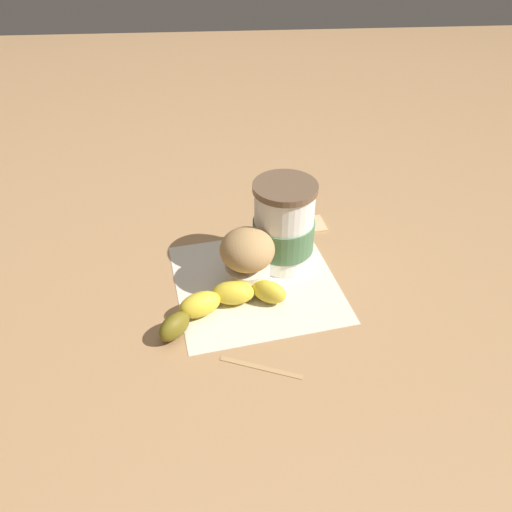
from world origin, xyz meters
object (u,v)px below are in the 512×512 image
Objects in this scene: coffee_cup at (284,227)px; sugar_packet at (315,223)px; banana at (219,303)px; muffin at (247,256)px.

coffee_cup is 0.14m from sugar_packet.
coffee_cup is 0.16m from banana.
coffee_cup is 1.49× the size of muffin.
banana is at bearing -42.85° from coffee_cup.
muffin is 0.20m from sugar_packet.
sugar_packet is at bearing 140.23° from banana.
muffin is 0.49× the size of banana.
muffin is at bearing -50.77° from coffee_cup.
sugar_packet is (-0.15, 0.13, -0.05)m from muffin.
coffee_cup is 2.82× the size of sugar_packet.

